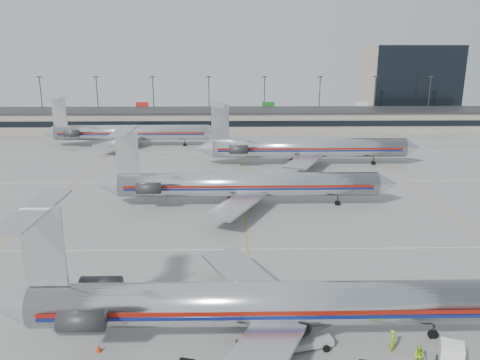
{
  "coord_description": "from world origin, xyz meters",
  "views": [
    {
      "loc": [
        -1.91,
        -41.41,
        22.61
      ],
      "look_at": [
        -0.62,
        24.85,
        4.5
      ],
      "focal_mm": 35.0,
      "sensor_mm": 36.0,
      "label": 1
    }
  ],
  "objects_px": {
    "jet_foreground": "(260,303)",
    "belt_loader": "(308,340)",
    "uld_container": "(451,356)",
    "jet_second_row": "(242,184)"
  },
  "relations": [
    {
      "from": "jet_foreground",
      "to": "jet_second_row",
      "type": "distance_m",
      "value": 34.5
    },
    {
      "from": "belt_loader",
      "to": "jet_foreground",
      "type": "bearing_deg",
      "value": 150.59
    },
    {
      "from": "uld_container",
      "to": "jet_second_row",
      "type": "bearing_deg",
      "value": 132.05
    },
    {
      "from": "jet_foreground",
      "to": "belt_loader",
      "type": "distance_m",
      "value": 4.73
    },
    {
      "from": "jet_second_row",
      "to": "belt_loader",
      "type": "bearing_deg",
      "value": -83.07
    },
    {
      "from": "jet_foreground",
      "to": "uld_container",
      "type": "relative_size",
      "value": 18.62
    },
    {
      "from": "jet_second_row",
      "to": "uld_container",
      "type": "xyz_separation_m",
      "value": [
        14.45,
        -38.31,
        -2.43
      ]
    },
    {
      "from": "uld_container",
      "to": "belt_loader",
      "type": "distance_m",
      "value": 10.51
    },
    {
      "from": "jet_foreground",
      "to": "belt_loader",
      "type": "xyz_separation_m",
      "value": [
        3.75,
        -1.05,
        -2.69
      ]
    },
    {
      "from": "jet_second_row",
      "to": "belt_loader",
      "type": "relative_size",
      "value": 9.23
    }
  ]
}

